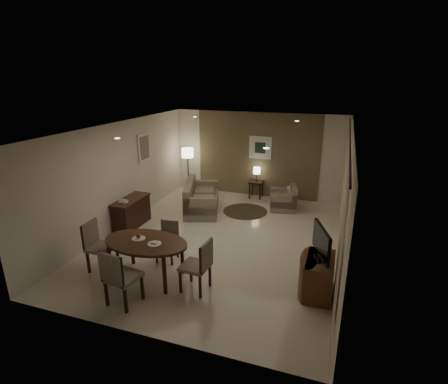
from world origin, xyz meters
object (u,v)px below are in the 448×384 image
at_px(tv_cabinet, 319,276).
at_px(floor_lamp, 188,171).
at_px(dining_table, 147,260).
at_px(chair_far, 167,242).
at_px(console_desk, 132,212).
at_px(chair_near, 123,276).
at_px(chair_left, 102,247).
at_px(side_table, 256,189).
at_px(chair_right, 195,265).
at_px(sofa, 202,196).
at_px(armchair, 283,198).

distance_m(tv_cabinet, floor_lamp, 6.44).
height_order(dining_table, chair_far, chair_far).
relative_size(console_desk, chair_far, 1.41).
height_order(console_desk, floor_lamp, floor_lamp).
distance_m(chair_near, chair_left, 1.33).
relative_size(dining_table, chair_far, 1.97).
xyz_separation_m(chair_near, chair_left, (-1.06, 0.81, -0.02)).
bearing_deg(chair_near, side_table, -89.52).
height_order(tv_cabinet, chair_right, chair_right).
distance_m(dining_table, floor_lamp, 5.23).
xyz_separation_m(tv_cabinet, chair_left, (-4.23, -0.57, 0.16)).
bearing_deg(chair_left, tv_cabinet, -84.90).
bearing_deg(chair_far, chair_right, -43.18).
height_order(tv_cabinet, side_table, tv_cabinet).
bearing_deg(chair_near, tv_cabinet, -148.22).
bearing_deg(dining_table, sofa, 95.62).
bearing_deg(side_table, chair_near, -97.80).
height_order(side_table, floor_lamp, floor_lamp).
distance_m(chair_right, armchair, 4.68).
bearing_deg(armchair, sofa, -81.50).
xyz_separation_m(chair_far, floor_lamp, (-1.44, 4.29, 0.33)).
bearing_deg(chair_near, dining_table, -79.12).
bearing_deg(side_table, sofa, -127.82).
bearing_deg(side_table, tv_cabinet, -63.71).
height_order(dining_table, floor_lamp, floor_lamp).
height_order(chair_near, side_table, chair_near).
relative_size(armchair, floor_lamp, 0.52).
xyz_separation_m(dining_table, side_table, (0.87, 5.28, -0.12)).
bearing_deg(chair_near, sofa, -76.65).
distance_m(tv_cabinet, chair_far, 3.17).
xyz_separation_m(chair_left, chair_right, (2.06, -0.04, -0.01)).
bearing_deg(armchair, chair_left, -44.76).
height_order(chair_near, floor_lamp, floor_lamp).
bearing_deg(armchair, chair_far, -38.03).
relative_size(chair_near, floor_lamp, 0.70).
distance_m(dining_table, chair_far, 0.73).
height_order(chair_far, chair_right, chair_right).
bearing_deg(tv_cabinet, chair_near, -156.50).
relative_size(dining_table, side_table, 3.03).
bearing_deg(chair_right, armchair, 174.23).
xyz_separation_m(chair_near, chair_far, (0.01, 1.56, -0.11)).
bearing_deg(chair_left, console_desk, 15.03).
relative_size(sofa, floor_lamp, 1.19).
relative_size(chair_right, armchair, 1.27).
bearing_deg(side_table, chair_right, -88.15).
relative_size(chair_far, chair_right, 0.85).
relative_size(tv_cabinet, chair_left, 0.88).
relative_size(dining_table, chair_right, 1.67).
xyz_separation_m(tv_cabinet, chair_far, (-3.17, 0.18, 0.08)).
distance_m(console_desk, floor_lamp, 3.01).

